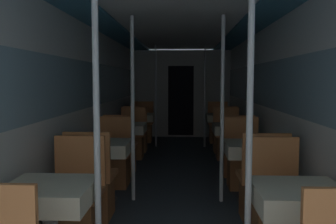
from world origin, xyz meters
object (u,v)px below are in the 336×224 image
(support_pole_left_0, at_px, (97,130))
(support_pole_right_3, at_px, (205,96))
(chair_right_far_3, at_px, (218,130))
(chair_left_far_3, at_px, (143,129))
(dining_table_right_0, at_px, (299,203))
(support_pole_right_1, at_px, (222,110))
(chair_left_far_1, at_px, (114,165))
(chair_right_far_0, at_px, (276,214))
(dining_table_right_1, at_px, (251,152))
(chair_right_near_1, at_px, (261,193))
(chair_left_far_0, at_px, (75,211))
(support_pole_left_3, at_px, (156,96))
(support_pole_right_0, at_px, (249,131))
(chair_left_near_2, at_px, (121,155))
(chair_left_far_2, at_px, (132,142))
(dining_table_right_2, at_px, (232,131))
(chair_left_near_1, at_px, (92,191))
(support_pole_left_1, at_px, (133,110))
(chair_right_far_2, at_px, (227,143))
(chair_right_near_2, at_px, (236,156))
(dining_table_left_0, at_px, (49,200))
(chair_left_near_3, at_px, (136,137))
(dining_table_left_1, at_px, (104,151))
(dining_table_right_3, at_px, (221,120))
(dining_table_left_3, at_px, (140,119))
(dining_table_left_2, at_px, (127,131))
(chair_right_near_3, at_px, (224,138))
(chair_right_far_1, at_px, (243,166))

(support_pole_left_0, height_order, support_pole_right_3, same)
(chair_right_far_3, bearing_deg, chair_left_far_3, 0.00)
(dining_table_right_0, height_order, support_pole_right_1, support_pole_right_1)
(chair_left_far_1, distance_m, chair_right_far_0, 2.52)
(dining_table_right_1, distance_m, chair_right_near_1, 0.67)
(chair_left_far_0, xyz_separation_m, support_pole_left_3, (0.35, 4.86, 0.80))
(support_pole_right_0, bearing_deg, chair_right_far_0, 60.07)
(chair_left_near_2, bearing_deg, chair_left_far_0, -90.00)
(chair_left_far_1, bearing_deg, chair_left_near_2, -90.00)
(support_pole_left_0, height_order, dining_table_right_0, support_pole_left_0)
(support_pole_left_3, distance_m, support_pole_right_1, 3.79)
(chair_left_far_2, relative_size, support_pole_right_3, 0.43)
(chair_right_near_1, relative_size, dining_table_right_2, 1.32)
(chair_left_far_3, xyz_separation_m, support_pole_right_0, (1.40, -6.07, 0.80))
(chair_left_near_1, height_order, dining_table_right_2, chair_left_near_1)
(support_pole_left_1, distance_m, chair_right_far_2, 2.91)
(chair_left_far_2, distance_m, chair_right_near_2, 2.12)
(support_pole_left_1, bearing_deg, dining_table_left_0, -100.80)
(support_pole_left_1, distance_m, chair_left_far_2, 2.58)
(chair_right_near_1, bearing_deg, dining_table_right_2, 90.00)
(chair_left_near_3, bearing_deg, chair_right_far_2, -19.38)
(dining_table_left_0, distance_m, chair_right_far_2, 4.60)
(chair_left_far_2, distance_m, chair_left_near_3, 0.61)
(dining_table_left_1, height_order, dining_table_right_3, same)
(chair_left_near_1, relative_size, dining_table_left_3, 1.32)
(support_pole_left_3, relative_size, dining_table_right_0, 3.09)
(dining_table_left_2, height_order, chair_left_far_3, chair_left_far_3)
(chair_right_near_2, relative_size, chair_right_far_3, 1.00)
(dining_table_left_0, distance_m, chair_left_far_3, 6.07)
(chair_left_near_2, relative_size, support_pole_right_3, 0.43)
(dining_table_right_1, bearing_deg, chair_left_far_0, -145.12)
(chair_right_near_1, distance_m, chair_right_near_3, 3.64)
(support_pole_left_0, xyz_separation_m, chair_left_far_3, (-0.35, 6.07, -0.80))
(dining_table_right_0, bearing_deg, chair_right_near_1, 90.00)
(support_pole_right_0, xyz_separation_m, chair_right_far_2, (0.35, 4.24, -0.80))
(chair_right_far_1, bearing_deg, support_pole_right_0, 81.85)
(dining_table_right_0, bearing_deg, dining_table_left_2, 115.62)
(dining_table_left_2, relative_size, dining_table_right_2, 1.00)
(dining_table_left_1, relative_size, chair_right_far_0, 0.76)
(support_pole_left_1, distance_m, support_pole_right_1, 1.05)
(chair_right_far_3, bearing_deg, chair_left_near_1, 70.19)
(dining_table_left_0, bearing_deg, chair_left_far_1, 90.00)
(chair_left_far_0, relative_size, dining_table_left_2, 1.32)
(chair_left_near_3, height_order, chair_right_near_3, same)
(dining_table_right_3, bearing_deg, chair_right_near_3, -90.00)
(dining_table_left_2, relative_size, chair_left_far_3, 0.76)
(dining_table_right_3, bearing_deg, chair_left_near_3, -160.95)
(dining_table_right_1, xyz_separation_m, support_pole_right_1, (-0.35, 0.00, 0.50))
(chair_left_near_1, distance_m, chair_right_near_3, 4.04)
(dining_table_left_0, relative_size, support_pole_right_1, 0.32)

